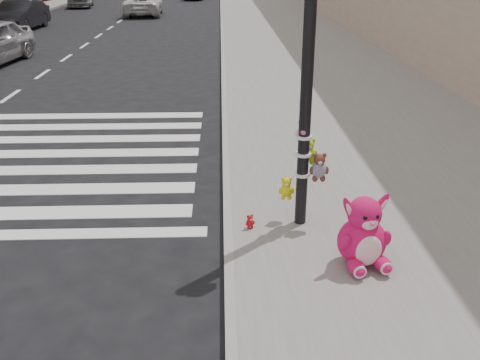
{
  "coord_description": "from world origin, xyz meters",
  "views": [
    {
      "loc": [
        1.49,
        -5.06,
        3.74
      ],
      "look_at": [
        1.73,
        1.95,
        0.75
      ],
      "focal_mm": 40.0,
      "sensor_mm": 36.0,
      "label": 1
    }
  ],
  "objects_px": {
    "signal_pole": "(307,110)",
    "car_white_near": "(143,4)",
    "car_dark_far": "(20,15)",
    "red_teddy": "(250,221)",
    "pink_bunny": "(363,236)"
  },
  "relations": [
    {
      "from": "signal_pole",
      "to": "red_teddy",
      "type": "distance_m",
      "value": 1.75
    },
    {
      "from": "car_dark_far",
      "to": "car_white_near",
      "type": "relative_size",
      "value": 0.92
    },
    {
      "from": "red_teddy",
      "to": "car_dark_far",
      "type": "relative_size",
      "value": 0.05
    },
    {
      "from": "signal_pole",
      "to": "pink_bunny",
      "type": "xyz_separation_m",
      "value": [
        0.58,
        -1.16,
        -1.28
      ]
    },
    {
      "from": "car_dark_far",
      "to": "car_white_near",
      "type": "bearing_deg",
      "value": 55.02
    },
    {
      "from": "pink_bunny",
      "to": "car_white_near",
      "type": "bearing_deg",
      "value": 92.0
    },
    {
      "from": "pink_bunny",
      "to": "car_white_near",
      "type": "distance_m",
      "value": 31.41
    },
    {
      "from": "car_dark_far",
      "to": "red_teddy",
      "type": "bearing_deg",
      "value": -61.54
    },
    {
      "from": "signal_pole",
      "to": "car_white_near",
      "type": "bearing_deg",
      "value": 101.71
    },
    {
      "from": "pink_bunny",
      "to": "car_dark_far",
      "type": "distance_m",
      "value": 26.61
    },
    {
      "from": "car_dark_far",
      "to": "signal_pole",
      "type": "bearing_deg",
      "value": -59.82
    },
    {
      "from": "signal_pole",
      "to": "car_dark_far",
      "type": "distance_m",
      "value": 25.34
    },
    {
      "from": "pink_bunny",
      "to": "red_teddy",
      "type": "xyz_separation_m",
      "value": [
        -1.34,
        0.99,
        -0.29
      ]
    },
    {
      "from": "signal_pole",
      "to": "car_white_near",
      "type": "height_order",
      "value": "signal_pole"
    },
    {
      "from": "pink_bunny",
      "to": "car_dark_far",
      "type": "relative_size",
      "value": 0.21
    }
  ]
}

